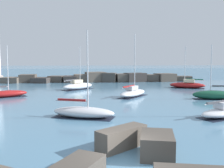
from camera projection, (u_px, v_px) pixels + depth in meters
The scene contains 10 objects.
ground_plane at pixel (126, 168), 12.82m from camera, with size 600.00×600.00×0.00m, color teal.
open_sea_beyond at pixel (90, 72), 125.32m from camera, with size 400.00×116.00×0.01m.
breakwater_jetty at pixel (97, 78), 66.03m from camera, with size 54.42×7.06×2.58m.
foreground_rocks at pixel (90, 157), 12.87m from camera, with size 13.90×8.48×1.32m.
sailboat_moored_0 at pixel (213, 95), 35.86m from camera, with size 6.15×3.00×7.78m.
sailboat_moored_1 at pixel (83, 112), 24.35m from camera, with size 6.62×4.29×8.41m.
sailboat_moored_3 at pixel (133, 93), 38.46m from camera, with size 5.94×6.57×9.68m.
sailboat_moored_4 at pixel (78, 86), 48.24m from camera, with size 6.70×6.68×8.28m.
sailboat_moored_6 at pixel (187, 85), 50.82m from camera, with size 7.38×5.36×8.57m.
sailboat_moored_7 at pixel (5, 94), 37.85m from camera, with size 6.57×4.63×7.83m.
Camera 1 is at (-2.00, -12.22, 5.49)m, focal length 40.00 mm.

